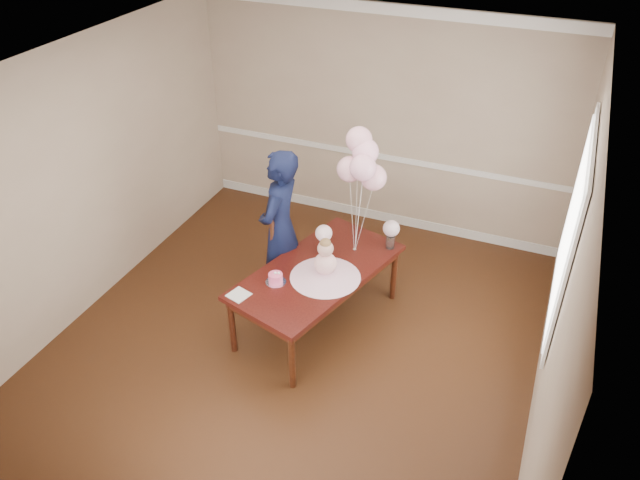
% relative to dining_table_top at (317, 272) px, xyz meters
% --- Properties ---
extents(floor, '(4.50, 5.00, 0.00)m').
position_rel_dining_table_top_xyz_m(floor, '(-0.08, -0.33, -0.65)').
color(floor, black).
rests_on(floor, ground).
extents(ceiling, '(4.50, 5.00, 0.02)m').
position_rel_dining_table_top_xyz_m(ceiling, '(-0.08, -0.33, 2.05)').
color(ceiling, white).
rests_on(ceiling, wall_back).
extents(wall_back, '(4.50, 0.02, 2.70)m').
position_rel_dining_table_top_xyz_m(wall_back, '(-0.08, 2.17, 0.70)').
color(wall_back, gray).
rests_on(wall_back, floor).
extents(wall_front, '(4.50, 0.02, 2.70)m').
position_rel_dining_table_top_xyz_m(wall_front, '(-0.08, -2.83, 0.70)').
color(wall_front, gray).
rests_on(wall_front, floor).
extents(wall_left, '(0.02, 5.00, 2.70)m').
position_rel_dining_table_top_xyz_m(wall_left, '(-2.33, -0.33, 0.70)').
color(wall_left, gray).
rests_on(wall_left, floor).
extents(wall_right, '(0.02, 5.00, 2.70)m').
position_rel_dining_table_top_xyz_m(wall_right, '(2.17, -0.33, 0.70)').
color(wall_right, gray).
rests_on(wall_right, floor).
extents(chair_rail_trim, '(4.50, 0.02, 0.07)m').
position_rel_dining_table_top_xyz_m(chair_rail_trim, '(-0.08, 2.16, 0.25)').
color(chair_rail_trim, silver).
rests_on(chair_rail_trim, wall_back).
extents(crown_molding, '(4.50, 0.02, 0.12)m').
position_rel_dining_table_top_xyz_m(crown_molding, '(-0.08, 2.16, 1.98)').
color(crown_molding, white).
rests_on(crown_molding, wall_back).
extents(baseboard_trim, '(4.50, 0.02, 0.12)m').
position_rel_dining_table_top_xyz_m(baseboard_trim, '(-0.08, 2.16, -0.59)').
color(baseboard_trim, silver).
rests_on(baseboard_trim, floor).
extents(window_frame, '(0.02, 1.66, 1.56)m').
position_rel_dining_table_top_xyz_m(window_frame, '(2.14, 0.17, 0.90)').
color(window_frame, white).
rests_on(window_frame, wall_right).
extents(window_blinds, '(0.01, 1.50, 1.40)m').
position_rel_dining_table_top_xyz_m(window_blinds, '(2.13, 0.17, 0.90)').
color(window_blinds, white).
rests_on(window_blinds, wall_right).
extents(dining_table_top, '(1.36, 1.97, 0.04)m').
position_rel_dining_table_top_xyz_m(dining_table_top, '(0.00, 0.00, 0.00)').
color(dining_table_top, black).
rests_on(dining_table_top, table_leg_fl).
extents(table_apron, '(1.25, 1.85, 0.09)m').
position_rel_dining_table_top_xyz_m(table_apron, '(0.00, 0.00, -0.07)').
color(table_apron, black).
rests_on(table_apron, table_leg_fl).
extents(table_leg_fl, '(0.08, 0.08, 0.63)m').
position_rel_dining_table_top_xyz_m(table_leg_fl, '(-0.59, -0.68, -0.33)').
color(table_leg_fl, black).
rests_on(table_leg_fl, floor).
extents(table_leg_fr, '(0.08, 0.08, 0.63)m').
position_rel_dining_table_top_xyz_m(table_leg_fr, '(0.13, -0.89, -0.33)').
color(table_leg_fr, black).
rests_on(table_leg_fr, floor).
extents(table_leg_bl, '(0.08, 0.08, 0.63)m').
position_rel_dining_table_top_xyz_m(table_leg_bl, '(-0.13, 0.89, -0.33)').
color(table_leg_bl, black).
rests_on(table_leg_bl, floor).
extents(table_leg_br, '(0.08, 0.08, 0.63)m').
position_rel_dining_table_top_xyz_m(table_leg_br, '(0.59, 0.68, -0.33)').
color(table_leg_br, black).
rests_on(table_leg_br, floor).
extents(baby_skirt, '(0.84, 0.84, 0.09)m').
position_rel_dining_table_top_xyz_m(baby_skirt, '(0.12, -0.08, 0.07)').
color(baby_skirt, '#E3A7C5').
rests_on(baby_skirt, dining_table_top).
extents(baby_torso, '(0.21, 0.21, 0.21)m').
position_rel_dining_table_top_xyz_m(baby_torso, '(0.12, -0.08, 0.18)').
color(baby_torso, '#FB9ECB').
rests_on(baby_torso, baby_skirt).
extents(baby_head, '(0.15, 0.15, 0.15)m').
position_rel_dining_table_top_xyz_m(baby_head, '(0.12, -0.08, 0.35)').
color(baby_head, '#CE9C8E').
rests_on(baby_head, baby_torso).
extents(baby_hair, '(0.11, 0.11, 0.11)m').
position_rel_dining_table_top_xyz_m(baby_hair, '(0.12, -0.08, 0.41)').
color(baby_hair, brown).
rests_on(baby_hair, baby_head).
extents(cake_platter, '(0.24, 0.24, 0.01)m').
position_rel_dining_table_top_xyz_m(cake_platter, '(-0.28, -0.34, 0.03)').
color(cake_platter, white).
rests_on(cake_platter, dining_table_top).
extents(birthday_cake, '(0.17, 0.17, 0.09)m').
position_rel_dining_table_top_xyz_m(birthday_cake, '(-0.28, -0.34, 0.07)').
color(birthday_cake, '#F94E8B').
rests_on(birthday_cake, cake_platter).
extents(cake_flower_a, '(0.03, 0.03, 0.03)m').
position_rel_dining_table_top_xyz_m(cake_flower_a, '(-0.28, -0.34, 0.13)').
color(cake_flower_a, white).
rests_on(cake_flower_a, birthday_cake).
extents(cake_flower_b, '(0.03, 0.03, 0.03)m').
position_rel_dining_table_top_xyz_m(cake_flower_b, '(-0.25, -0.33, 0.13)').
color(cake_flower_b, white).
rests_on(cake_flower_b, birthday_cake).
extents(rose_vase_near, '(0.11, 0.11, 0.14)m').
position_rel_dining_table_top_xyz_m(rose_vase_near, '(-0.05, 0.29, 0.09)').
color(rose_vase_near, silver).
rests_on(rose_vase_near, dining_table_top).
extents(roses_near, '(0.17, 0.17, 0.17)m').
position_rel_dining_table_top_xyz_m(roses_near, '(-0.05, 0.29, 0.25)').
color(roses_near, '#FFD5DE').
rests_on(roses_near, rose_vase_near).
extents(rose_vase_far, '(0.11, 0.11, 0.14)m').
position_rel_dining_table_top_xyz_m(rose_vase_far, '(0.54, 0.63, 0.09)').
color(rose_vase_far, silver).
rests_on(rose_vase_far, dining_table_top).
extents(roses_far, '(0.17, 0.17, 0.17)m').
position_rel_dining_table_top_xyz_m(roses_far, '(0.54, 0.63, 0.25)').
color(roses_far, beige).
rests_on(roses_far, rose_vase_far).
extents(napkin, '(0.22, 0.22, 0.01)m').
position_rel_dining_table_top_xyz_m(napkin, '(-0.51, -0.64, 0.03)').
color(napkin, silver).
rests_on(napkin, dining_table_top).
extents(balloon_weight, '(0.04, 0.04, 0.02)m').
position_rel_dining_table_top_xyz_m(balloon_weight, '(0.22, 0.45, 0.03)').
color(balloon_weight, silver).
rests_on(balloon_weight, dining_table_top).
extents(balloon_a, '(0.25, 0.25, 0.25)m').
position_rel_dining_table_top_xyz_m(balloon_a, '(0.14, 0.47, 0.92)').
color(balloon_a, '#EFA9BE').
rests_on(balloon_a, balloon_ribbon_a).
extents(balloon_b, '(0.25, 0.25, 0.25)m').
position_rel_dining_table_top_xyz_m(balloon_b, '(0.30, 0.38, 1.00)').
color(balloon_b, '#FAB1D3').
rests_on(balloon_b, balloon_ribbon_b).
extents(balloon_c, '(0.25, 0.25, 0.25)m').
position_rel_dining_table_top_xyz_m(balloon_c, '(0.27, 0.53, 1.09)').
color(balloon_c, '#FFB4D8').
rests_on(balloon_c, balloon_ribbon_c).
extents(balloon_d, '(0.25, 0.25, 0.25)m').
position_rel_dining_table_top_xyz_m(balloon_d, '(0.19, 0.57, 1.18)').
color(balloon_d, '#F4ADC7').
rests_on(balloon_d, balloon_ribbon_d).
extents(balloon_e, '(0.25, 0.25, 0.25)m').
position_rel_dining_table_top_xyz_m(balloon_e, '(0.37, 0.48, 0.87)').
color(balloon_e, '#F1ABC0').
rests_on(balloon_e, balloon_ribbon_e).
extents(balloon_ribbon_a, '(0.08, 0.03, 0.75)m').
position_rel_dining_table_top_xyz_m(balloon_ribbon_a, '(0.18, 0.46, 0.41)').
color(balloon_ribbon_a, white).
rests_on(balloon_ribbon_a, balloon_weight).
extents(balloon_ribbon_b, '(0.08, 0.07, 0.83)m').
position_rel_dining_table_top_xyz_m(balloon_ribbon_b, '(0.26, 0.41, 0.45)').
color(balloon_ribbon_b, silver).
rests_on(balloon_ribbon_b, balloon_weight).
extents(balloon_ribbon_c, '(0.04, 0.08, 0.93)m').
position_rel_dining_table_top_xyz_m(balloon_ribbon_c, '(0.25, 0.49, 0.50)').
color(balloon_ribbon_c, white).
rests_on(balloon_ribbon_c, balloon_weight).
extents(balloon_ribbon_d, '(0.05, 0.11, 1.01)m').
position_rel_dining_table_top_xyz_m(balloon_ribbon_d, '(0.20, 0.51, 0.54)').
color(balloon_ribbon_d, white).
rests_on(balloon_ribbon_d, balloon_weight).
extents(balloon_ribbon_e, '(0.14, 0.03, 0.69)m').
position_rel_dining_table_top_xyz_m(balloon_ribbon_e, '(0.30, 0.46, 0.38)').
color(balloon_ribbon_e, silver).
rests_on(balloon_ribbon_e, balloon_weight).
extents(dining_chair_seat, '(0.46, 0.46, 0.05)m').
position_rel_dining_table_top_xyz_m(dining_chair_seat, '(-0.33, 0.31, -0.18)').
color(dining_chair_seat, '#37170F').
rests_on(dining_chair_seat, chair_leg_fl).
extents(chair_leg_fl, '(0.04, 0.04, 0.45)m').
position_rel_dining_table_top_xyz_m(chair_leg_fl, '(-0.52, 0.12, -0.42)').
color(chair_leg_fl, '#35140E').
rests_on(chair_leg_fl, floor).
extents(chair_leg_fr, '(0.04, 0.04, 0.45)m').
position_rel_dining_table_top_xyz_m(chair_leg_fr, '(-0.14, 0.12, -0.42)').
color(chair_leg_fr, black).
rests_on(chair_leg_fr, floor).
extents(chair_leg_bl, '(0.04, 0.04, 0.45)m').
position_rel_dining_table_top_xyz_m(chair_leg_bl, '(-0.52, 0.49, -0.42)').
color(chair_leg_bl, '#3A2110').
rests_on(chair_leg_bl, floor).
extents(chair_leg_br, '(0.04, 0.04, 0.45)m').
position_rel_dining_table_top_xyz_m(chair_leg_br, '(-0.14, 0.49, -0.42)').
color(chair_leg_br, '#32170D').
rests_on(chair_leg_br, floor).
extents(chair_back_post_l, '(0.04, 0.04, 0.58)m').
position_rel_dining_table_top_xyz_m(chair_back_post_l, '(-0.54, 0.12, 0.12)').
color(chair_back_post_l, '#351A0E').
rests_on(chair_back_post_l, dining_chair_seat).
extents(chair_back_post_r, '(0.04, 0.04, 0.58)m').
position_rel_dining_table_top_xyz_m(chair_back_post_r, '(-0.54, 0.49, 0.12)').
color(chair_back_post_r, '#341C0E').
rests_on(chair_back_post_r, dining_chair_seat).
extents(chair_slat_low, '(0.03, 0.42, 0.05)m').
position_rel_dining_table_top_xyz_m(chair_slat_low, '(-0.54, 0.31, -0.00)').
color(chair_slat_low, '#38200F').
rests_on(chair_slat_low, dining_chair_seat).
extents(chair_slat_mid, '(0.03, 0.42, 0.05)m').
position_rel_dining_table_top_xyz_m(chair_slat_mid, '(-0.54, 0.31, 0.16)').
color(chair_slat_mid, '#3A170F').
rests_on(chair_slat_mid, dining_chair_seat).
extents(chair_slat_top, '(0.03, 0.42, 0.05)m').
position_rel_dining_table_top_xyz_m(chair_slat_top, '(-0.54, 0.31, 0.33)').
color(chair_slat_top, '#35180E').
rests_on(chair_slat_top, dining_chair_seat).
extents(woman, '(0.44, 0.64, 1.71)m').
position_rel_dining_table_top_xyz_m(woman, '(-0.52, 0.27, 0.21)').
color(woman, black).
rests_on(woman, floor).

